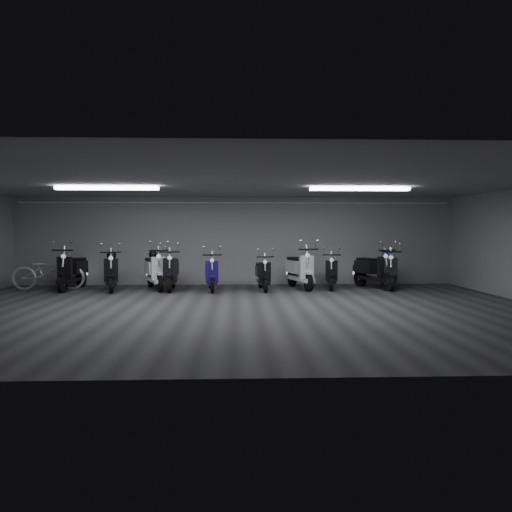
{
  "coord_description": "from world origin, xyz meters",
  "views": [
    {
      "loc": [
        0.07,
        -10.66,
        1.75
      ],
      "look_at": [
        0.56,
        2.5,
        1.05
      ],
      "focal_mm": 34.26,
      "sensor_mm": 36.0,
      "label": 1
    }
  ],
  "objects_px": {
    "scooter_8": "(373,264)",
    "helmet_2": "(111,255)",
    "scooter_1": "(111,266)",
    "scooter_3": "(171,266)",
    "scooter_0": "(72,265)",
    "scooter_2": "(155,265)",
    "bicycle": "(48,267)",
    "scooter_4": "(211,268)",
    "scooter_9": "(388,265)",
    "scooter_6": "(300,264)",
    "helmet_0": "(387,255)",
    "scooter_7": "(331,267)",
    "helmet_1": "(153,254)",
    "scooter_5": "(263,269)"
  },
  "relations": [
    {
      "from": "scooter_4",
      "to": "bicycle",
      "type": "bearing_deg",
      "value": 169.53
    },
    {
      "from": "scooter_8",
      "to": "helmet_2",
      "type": "relative_size",
      "value": 7.06
    },
    {
      "from": "scooter_3",
      "to": "scooter_7",
      "type": "relative_size",
      "value": 1.1
    },
    {
      "from": "scooter_5",
      "to": "scooter_7",
      "type": "height_order",
      "value": "scooter_7"
    },
    {
      "from": "scooter_4",
      "to": "scooter_8",
      "type": "relative_size",
      "value": 0.91
    },
    {
      "from": "scooter_1",
      "to": "scooter_3",
      "type": "height_order",
      "value": "scooter_3"
    },
    {
      "from": "scooter_6",
      "to": "scooter_9",
      "type": "xyz_separation_m",
      "value": [
        2.63,
        -0.05,
        -0.04
      ]
    },
    {
      "from": "scooter_8",
      "to": "helmet_0",
      "type": "height_order",
      "value": "scooter_8"
    },
    {
      "from": "scooter_2",
      "to": "scooter_8",
      "type": "xyz_separation_m",
      "value": [
        6.49,
        -0.02,
        -0.0
      ]
    },
    {
      "from": "scooter_4",
      "to": "scooter_8",
      "type": "distance_m",
      "value": 4.82
    },
    {
      "from": "scooter_5",
      "to": "helmet_0",
      "type": "xyz_separation_m",
      "value": [
        3.78,
        0.49,
        0.38
      ]
    },
    {
      "from": "scooter_1",
      "to": "helmet_1",
      "type": "xyz_separation_m",
      "value": [
        1.1,
        0.48,
        0.32
      ]
    },
    {
      "from": "scooter_1",
      "to": "helmet_2",
      "type": "height_order",
      "value": "scooter_1"
    },
    {
      "from": "scooter_0",
      "to": "helmet_2",
      "type": "relative_size",
      "value": 7.17
    },
    {
      "from": "scooter_0",
      "to": "bicycle",
      "type": "relative_size",
      "value": 0.98
    },
    {
      "from": "scooter_0",
      "to": "scooter_7",
      "type": "relative_size",
      "value": 1.14
    },
    {
      "from": "scooter_2",
      "to": "scooter_4",
      "type": "height_order",
      "value": "scooter_2"
    },
    {
      "from": "bicycle",
      "to": "scooter_4",
      "type": "bearing_deg",
      "value": -100.48
    },
    {
      "from": "scooter_9",
      "to": "helmet_0",
      "type": "relative_size",
      "value": 7.32
    },
    {
      "from": "scooter_4",
      "to": "scooter_9",
      "type": "bearing_deg",
      "value": -2.44
    },
    {
      "from": "helmet_0",
      "to": "scooter_4",
      "type": "bearing_deg",
      "value": -174.1
    },
    {
      "from": "scooter_5",
      "to": "helmet_1",
      "type": "distance_m",
      "value": 3.34
    },
    {
      "from": "helmet_0",
      "to": "helmet_2",
      "type": "xyz_separation_m",
      "value": [
        -8.21,
        -0.16,
        0.01
      ]
    },
    {
      "from": "scooter_2",
      "to": "scooter_6",
      "type": "bearing_deg",
      "value": -21.06
    },
    {
      "from": "scooter_2",
      "to": "helmet_1",
      "type": "relative_size",
      "value": 8.14
    },
    {
      "from": "scooter_4",
      "to": "scooter_2",
      "type": "bearing_deg",
      "value": 162.47
    },
    {
      "from": "scooter_6",
      "to": "scooter_7",
      "type": "distance_m",
      "value": 0.94
    },
    {
      "from": "scooter_6",
      "to": "helmet_0",
      "type": "height_order",
      "value": "scooter_6"
    },
    {
      "from": "scooter_2",
      "to": "bicycle",
      "type": "height_order",
      "value": "scooter_2"
    },
    {
      "from": "scooter_9",
      "to": "helmet_0",
      "type": "bearing_deg",
      "value": 90.0
    },
    {
      "from": "scooter_7",
      "to": "helmet_2",
      "type": "bearing_deg",
      "value": -170.64
    },
    {
      "from": "scooter_2",
      "to": "helmet_0",
      "type": "relative_size",
      "value": 7.59
    },
    {
      "from": "scooter_3",
      "to": "scooter_2",
      "type": "bearing_deg",
      "value": 155.26
    },
    {
      "from": "scooter_2",
      "to": "scooter_9",
      "type": "distance_m",
      "value": 6.91
    },
    {
      "from": "helmet_1",
      "to": "scooter_3",
      "type": "bearing_deg",
      "value": -36.95
    },
    {
      "from": "scooter_4",
      "to": "helmet_0",
      "type": "bearing_deg",
      "value": 0.34
    },
    {
      "from": "scooter_5",
      "to": "scooter_7",
      "type": "xyz_separation_m",
      "value": [
        2.05,
        0.26,
        0.03
      ]
    },
    {
      "from": "scooter_2",
      "to": "bicycle",
      "type": "xyz_separation_m",
      "value": [
        -3.1,
        0.05,
        -0.07
      ]
    },
    {
      "from": "helmet_0",
      "to": "scooter_2",
      "type": "bearing_deg",
      "value": -178.43
    },
    {
      "from": "scooter_2",
      "to": "bicycle",
      "type": "relative_size",
      "value": 0.97
    },
    {
      "from": "scooter_0",
      "to": "scooter_8",
      "type": "distance_m",
      "value": 8.89
    },
    {
      "from": "scooter_6",
      "to": "scooter_9",
      "type": "height_order",
      "value": "scooter_6"
    },
    {
      "from": "scooter_0",
      "to": "helmet_1",
      "type": "distance_m",
      "value": 2.33
    },
    {
      "from": "scooter_1",
      "to": "scooter_6",
      "type": "xyz_separation_m",
      "value": [
        5.48,
        0.21,
        0.04
      ]
    },
    {
      "from": "scooter_1",
      "to": "helmet_1",
      "type": "relative_size",
      "value": 7.87
    },
    {
      "from": "scooter_0",
      "to": "scooter_4",
      "type": "xyz_separation_m",
      "value": [
        4.07,
        -0.37,
        -0.08
      ]
    },
    {
      "from": "scooter_6",
      "to": "scooter_8",
      "type": "height_order",
      "value": "scooter_6"
    },
    {
      "from": "helmet_2",
      "to": "scooter_1",
      "type": "bearing_deg",
      "value": -77.0
    },
    {
      "from": "scooter_7",
      "to": "helmet_1",
      "type": "xyz_separation_m",
      "value": [
        -5.31,
        0.29,
        0.38
      ]
    },
    {
      "from": "scooter_1",
      "to": "scooter_3",
      "type": "xyz_separation_m",
      "value": [
        1.71,
        0.03,
        0.0
      ]
    }
  ]
}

